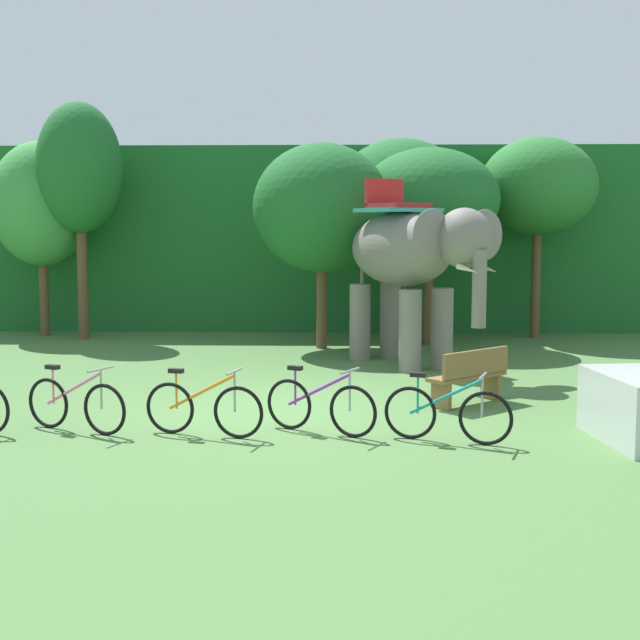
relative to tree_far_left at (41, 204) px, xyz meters
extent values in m
plane|color=#4C753D|center=(6.65, -8.96, -3.34)|extent=(80.00, 80.00, 0.00)
cube|color=#1E6028|center=(6.65, 3.87, -0.90)|extent=(36.00, 6.00, 4.89)
cylinder|color=brown|center=(0.00, 0.00, -2.37)|extent=(0.24, 0.24, 1.95)
ellipsoid|color=#3D8E42|center=(0.00, 0.00, 0.01)|extent=(2.49, 2.49, 3.14)
cylinder|color=brown|center=(1.19, -0.60, -1.95)|extent=(0.26, 0.26, 2.78)
ellipsoid|color=#1E6028|center=(1.19, -0.60, 0.88)|extent=(2.08, 2.08, 3.20)
cylinder|color=brown|center=(7.16, -2.05, -2.39)|extent=(0.24, 0.24, 1.91)
ellipsoid|color=#1E6028|center=(7.16, -2.05, -0.12)|extent=(3.14, 3.14, 2.92)
cylinder|color=brown|center=(9.11, 0.31, -2.23)|extent=(0.29, 0.29, 2.24)
ellipsoid|color=#1E6028|center=(9.11, 0.31, 0.20)|extent=(3.44, 3.44, 2.90)
cylinder|color=brown|center=(9.66, -1.39, -2.17)|extent=(0.24, 0.24, 2.35)
ellipsoid|color=#1E6028|center=(9.66, -1.39, 0.08)|extent=(3.29, 3.29, 2.40)
cylinder|color=brown|center=(12.47, -0.03, -2.00)|extent=(0.24, 0.24, 2.70)
ellipsoid|color=#28702D|center=(12.47, -0.03, 0.44)|extent=(2.88, 2.88, 2.42)
ellipsoid|color=slate|center=(8.81, -4.33, -0.99)|extent=(2.71, 3.20, 1.50)
cylinder|color=slate|center=(9.61, -4.89, -2.54)|extent=(0.44, 0.44, 1.60)
cylinder|color=slate|center=(8.96, -5.30, -2.54)|extent=(0.44, 0.44, 1.60)
cylinder|color=slate|center=(8.67, -3.36, -2.54)|extent=(0.44, 0.44, 1.60)
cylinder|color=slate|center=(8.01, -3.77, -2.54)|extent=(0.44, 0.44, 1.60)
ellipsoid|color=slate|center=(9.86, -6.03, -0.74)|extent=(1.43, 1.46, 1.10)
ellipsoid|color=slate|center=(10.31, -5.58, -0.69)|extent=(0.80, 0.58, 0.96)
ellipsoid|color=slate|center=(9.26, -6.23, -0.69)|extent=(0.80, 0.58, 0.96)
cylinder|color=slate|center=(10.10, -6.42, -1.64)|extent=(0.26, 0.26, 1.40)
cone|color=beige|center=(10.26, -6.26, -1.29)|extent=(0.40, 0.54, 0.21)
cone|color=beige|center=(9.89, -6.49, -1.29)|extent=(0.40, 0.54, 0.21)
cube|color=teal|center=(8.76, -4.25, -0.21)|extent=(1.81, 1.80, 0.08)
cube|color=#B22323|center=(8.76, -4.25, -0.12)|extent=(1.34, 1.41, 0.10)
cube|color=#B22323|center=(8.50, -3.82, 0.16)|extent=(0.82, 0.56, 0.56)
cylinder|color=slate|center=(8.07, -3.12, -1.44)|extent=(0.08, 0.08, 0.90)
torus|color=black|center=(3.54, -10.15, -2.99)|extent=(0.67, 0.34, 0.71)
torus|color=black|center=(4.45, -10.56, -2.99)|extent=(0.67, 0.34, 0.71)
cylinder|color=pink|center=(3.98, -10.35, -2.74)|extent=(0.90, 0.44, 0.54)
cylinder|color=pink|center=(3.63, -10.19, -2.73)|extent=(0.03, 0.03, 0.52)
cube|color=black|center=(3.63, -10.19, -2.47)|extent=(0.22, 0.17, 0.06)
cylinder|color=#9E9EA3|center=(4.41, -10.54, -2.71)|extent=(0.03, 0.03, 0.55)
cylinder|color=#9E9EA3|center=(4.41, -10.54, -2.44)|extent=(0.24, 0.49, 0.03)
torus|color=black|center=(5.32, -10.43, -2.99)|extent=(0.70, 0.23, 0.71)
torus|color=black|center=(6.29, -10.69, -2.99)|extent=(0.70, 0.23, 0.71)
cylinder|color=orange|center=(5.78, -10.55, -2.74)|extent=(0.95, 0.29, 0.54)
cylinder|color=orange|center=(5.42, -10.46, -2.73)|extent=(0.03, 0.03, 0.52)
cube|color=black|center=(5.42, -10.46, -2.47)|extent=(0.22, 0.15, 0.06)
cylinder|color=#9E9EA3|center=(6.24, -10.67, -2.71)|extent=(0.03, 0.03, 0.55)
cylinder|color=#9E9EA3|center=(6.24, -10.67, -2.44)|extent=(0.16, 0.51, 0.03)
torus|color=black|center=(6.93, -10.13, -2.99)|extent=(0.65, 0.37, 0.71)
torus|color=black|center=(7.82, -10.59, -2.99)|extent=(0.65, 0.37, 0.71)
cylinder|color=purple|center=(7.35, -10.35, -2.74)|extent=(0.88, 0.49, 0.54)
cylinder|color=purple|center=(7.02, -10.17, -2.73)|extent=(0.03, 0.03, 0.52)
cube|color=black|center=(7.02, -10.17, -2.47)|extent=(0.22, 0.18, 0.06)
cylinder|color=#9E9EA3|center=(7.77, -10.57, -2.71)|extent=(0.03, 0.03, 0.55)
cylinder|color=#9E9EA3|center=(7.77, -10.57, -2.44)|extent=(0.27, 0.48, 0.03)
torus|color=black|center=(8.58, -10.64, -2.99)|extent=(0.69, 0.27, 0.71)
torus|color=black|center=(9.53, -10.95, -2.99)|extent=(0.69, 0.27, 0.71)
cylinder|color=teal|center=(9.03, -10.79, -2.74)|extent=(0.94, 0.34, 0.54)
cylinder|color=teal|center=(8.67, -10.67, -2.73)|extent=(0.03, 0.03, 0.52)
cube|color=black|center=(8.67, -10.67, -2.47)|extent=(0.22, 0.16, 0.06)
cylinder|color=#9E9EA3|center=(9.48, -10.93, -2.71)|extent=(0.03, 0.03, 0.55)
cylinder|color=#9E9EA3|center=(9.48, -10.93, -2.44)|extent=(0.19, 0.50, 0.03)
cylinder|color=black|center=(11.72, -9.78, -3.02)|extent=(0.66, 0.26, 0.64)
cube|color=brown|center=(9.64, -8.34, -2.89)|extent=(1.38, 1.30, 0.06)
cube|color=brown|center=(9.76, -8.47, -2.65)|extent=(1.16, 1.05, 0.40)
cube|color=brown|center=(9.20, -8.74, -3.12)|extent=(0.30, 0.32, 0.45)
cube|color=brown|center=(10.09, -7.94, -3.12)|extent=(0.30, 0.32, 0.45)
camera|label=1|loc=(7.72, -22.16, -0.48)|focal=49.36mm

